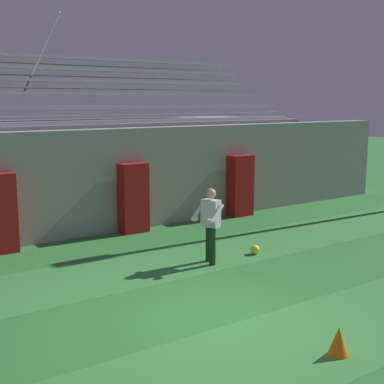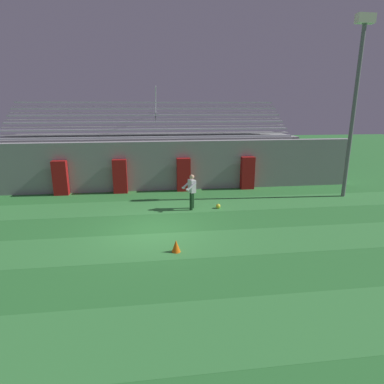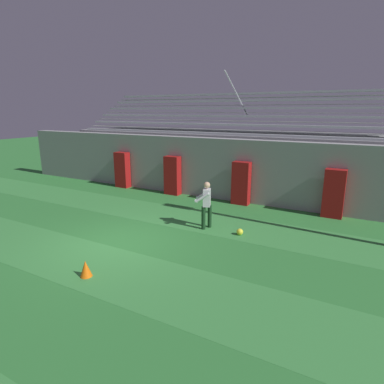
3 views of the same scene
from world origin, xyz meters
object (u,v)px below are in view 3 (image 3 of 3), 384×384
Objects in this scene: padding_pillar_far_left at (122,170)px; padding_pillar_far_right at (334,194)px; padding_pillar_gate_right at (241,183)px; traffic_cone at (86,269)px; goalkeeper at (206,202)px; padding_pillar_gate_left at (173,175)px; soccer_ball at (240,232)px.

padding_pillar_far_left and padding_pillar_far_right have the same top height.
traffic_cone is (-1.09, -7.96, -0.73)m from padding_pillar_gate_right.
padding_pillar_gate_right is 3.46m from goalkeeper.
padding_pillar_gate_left is 8.58× the size of soccer_ball.
traffic_cone is at bearing -121.35° from padding_pillar_far_right.
traffic_cone is at bearing -118.08° from soccer_ball.
goalkeeper reaches higher than traffic_cone.
padding_pillar_far_right is 8.58× the size of soccer_ball.
traffic_cone is (2.46, -7.96, -0.73)m from padding_pillar_gate_left.
padding_pillar_far_left is 1.13× the size of goalkeeper.
padding_pillar_far_left is (-3.18, 0.00, 0.00)m from padding_pillar_gate_left.
padding_pillar_gate_left and padding_pillar_far_right have the same top height.
goalkeeper is at bearing 76.19° from traffic_cone.
traffic_cone is (-2.38, -4.46, 0.10)m from soccer_ball.
traffic_cone is at bearing -97.83° from padding_pillar_gate_right.
padding_pillar_gate_right is 4.49× the size of traffic_cone.
padding_pillar_far_left is 8.58× the size of soccer_ball.
padding_pillar_gate_left is 4.96m from goalkeeper.
padding_pillar_gate_left is 8.36m from traffic_cone.
padding_pillar_gate_left is at bearing 107.16° from traffic_cone.
padding_pillar_gate_left is 1.00× the size of padding_pillar_gate_right.
padding_pillar_far_right is (3.75, 0.00, 0.00)m from padding_pillar_gate_right.
padding_pillar_gate_left is 1.00× the size of padding_pillar_far_right.
traffic_cone is at bearing -72.84° from padding_pillar_gate_left.
padding_pillar_gate_right reaches higher than traffic_cone.
soccer_ball is (1.29, -3.49, -0.83)m from padding_pillar_gate_right.
padding_pillar_gate_left is at bearing 0.00° from padding_pillar_far_left.
goalkeeper is (-3.74, -3.46, 0.01)m from padding_pillar_far_right.
soccer_ball is at bearing 61.92° from traffic_cone.
padding_pillar_gate_right is at bearing 0.00° from padding_pillar_far_left.
padding_pillar_gate_right is 1.13× the size of goalkeeper.
padding_pillar_gate_left is 3.55m from padding_pillar_gate_right.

